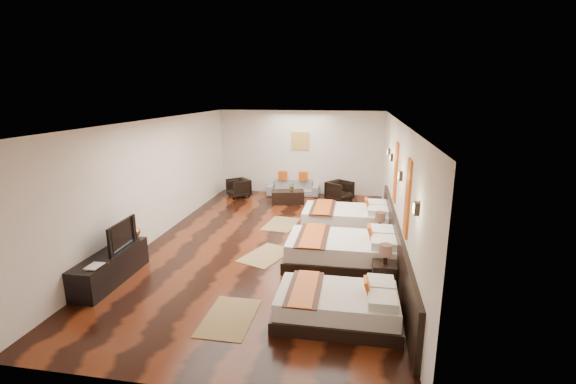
% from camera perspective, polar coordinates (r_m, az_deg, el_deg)
% --- Properties ---
extents(floor, '(5.50, 9.50, 0.01)m').
position_cam_1_polar(floor, '(9.33, -2.45, -7.27)').
color(floor, black).
rests_on(floor, ground).
extents(ceiling, '(5.50, 9.50, 0.01)m').
position_cam_1_polar(ceiling, '(8.70, -2.64, 10.16)').
color(ceiling, white).
rests_on(ceiling, floor).
extents(back_wall, '(5.50, 0.01, 2.80)m').
position_cam_1_polar(back_wall, '(13.51, 1.77, 5.64)').
color(back_wall, silver).
rests_on(back_wall, floor).
extents(left_wall, '(0.01, 9.50, 2.80)m').
position_cam_1_polar(left_wall, '(9.86, -18.36, 1.70)').
color(left_wall, silver).
rests_on(left_wall, floor).
extents(right_wall, '(0.01, 9.50, 2.80)m').
position_cam_1_polar(right_wall, '(8.76, 15.33, 0.41)').
color(right_wall, silver).
rests_on(right_wall, floor).
extents(headboard_panel, '(0.08, 6.60, 0.90)m').
position_cam_1_polar(headboard_panel, '(8.27, 15.11, -7.30)').
color(headboard_panel, black).
rests_on(headboard_panel, floor).
extents(bed_near, '(1.90, 1.19, 0.72)m').
position_cam_1_polar(bed_near, '(6.36, 7.22, -15.77)').
color(bed_near, black).
rests_on(bed_near, floor).
extents(bed_mid, '(2.28, 1.43, 0.87)m').
position_cam_1_polar(bed_mid, '(8.19, 7.98, -8.30)').
color(bed_mid, black).
rests_on(bed_mid, floor).
extents(bed_far, '(2.21, 1.39, 0.85)m').
position_cam_1_polar(bed_far, '(10.19, 8.41, -3.79)').
color(bed_far, black).
rests_on(bed_far, floor).
extents(nightstand_a, '(0.42, 0.42, 0.82)m').
position_cam_1_polar(nightstand_a, '(7.41, 13.60, -11.14)').
color(nightstand_a, black).
rests_on(nightstand_a, floor).
extents(nightstand_b, '(0.42, 0.42, 0.83)m').
position_cam_1_polar(nightstand_b, '(9.18, 12.90, -6.04)').
color(nightstand_b, black).
rests_on(nightstand_b, floor).
extents(jute_mat_near, '(0.76, 1.20, 0.01)m').
position_cam_1_polar(jute_mat_near, '(6.55, -8.38, -17.30)').
color(jute_mat_near, olive).
rests_on(jute_mat_near, floor).
extents(jute_mat_mid, '(1.14, 1.39, 0.01)m').
position_cam_1_polar(jute_mat_mid, '(8.65, -3.16, -9.00)').
color(jute_mat_mid, olive).
rests_on(jute_mat_mid, floor).
extents(jute_mat_far, '(0.90, 1.29, 0.01)m').
position_cam_1_polar(jute_mat_far, '(10.57, -0.97, -4.58)').
color(jute_mat_far, olive).
rests_on(jute_mat_far, floor).
extents(tv_console, '(0.50, 1.80, 0.55)m').
position_cam_1_polar(tv_console, '(8.14, -23.99, -9.77)').
color(tv_console, black).
rests_on(tv_console, floor).
extents(tv, '(0.16, 0.94, 0.54)m').
position_cam_1_polar(tv, '(8.10, -23.16, -5.65)').
color(tv, black).
rests_on(tv, tv_console).
extents(book, '(0.23, 0.30, 0.03)m').
position_cam_1_polar(book, '(7.60, -26.66, -9.42)').
color(book, black).
rests_on(book, tv_console).
extents(figurine, '(0.43, 0.43, 0.34)m').
position_cam_1_polar(figurine, '(8.59, -21.44, -5.07)').
color(figurine, brown).
rests_on(figurine, tv_console).
extents(sofa, '(1.77, 0.80, 0.50)m').
position_cam_1_polar(sofa, '(13.46, 0.71, 0.64)').
color(sofa, gray).
rests_on(sofa, floor).
extents(armchair_left, '(0.92, 0.92, 0.60)m').
position_cam_1_polar(armchair_left, '(13.32, -7.08, 0.60)').
color(armchair_left, black).
rests_on(armchair_left, floor).
extents(armchair_right, '(0.98, 0.97, 0.64)m').
position_cam_1_polar(armchair_right, '(12.81, 7.37, 0.14)').
color(armchair_right, black).
rests_on(armchair_right, floor).
extents(coffee_table, '(1.08, 0.71, 0.40)m').
position_cam_1_polar(coffee_table, '(12.47, -0.05, -0.71)').
color(coffee_table, black).
rests_on(coffee_table, floor).
extents(table_plant, '(0.27, 0.25, 0.24)m').
position_cam_1_polar(table_plant, '(12.43, 0.57, 0.77)').
color(table_plant, '#2E5E1F').
rests_on(table_plant, coffee_table).
extents(orange_panel_a, '(0.04, 0.40, 1.30)m').
position_cam_1_polar(orange_panel_a, '(6.85, 16.72, -0.89)').
color(orange_panel_a, '#D86014').
rests_on(orange_panel_a, right_wall).
extents(orange_panel_b, '(0.04, 0.40, 1.30)m').
position_cam_1_polar(orange_panel_b, '(8.98, 15.16, 2.72)').
color(orange_panel_b, '#D86014').
rests_on(orange_panel_b, right_wall).
extents(sconce_near, '(0.07, 0.12, 0.18)m').
position_cam_1_polar(sconce_near, '(5.76, 17.80, -2.25)').
color(sconce_near, black).
rests_on(sconce_near, right_wall).
extents(sconce_mid, '(0.07, 0.12, 0.18)m').
position_cam_1_polar(sconce_mid, '(7.88, 15.72, 2.23)').
color(sconce_mid, black).
rests_on(sconce_mid, right_wall).
extents(sconce_far, '(0.07, 0.12, 0.18)m').
position_cam_1_polar(sconce_far, '(10.03, 14.53, 4.80)').
color(sconce_far, black).
rests_on(sconce_far, right_wall).
extents(sconce_lounge, '(0.07, 0.12, 0.18)m').
position_cam_1_polar(sconce_lounge, '(10.92, 14.18, 5.56)').
color(sconce_lounge, black).
rests_on(sconce_lounge, right_wall).
extents(gold_artwork, '(0.60, 0.04, 0.60)m').
position_cam_1_polar(gold_artwork, '(13.43, 1.77, 7.32)').
color(gold_artwork, '#AD873F').
rests_on(gold_artwork, back_wall).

